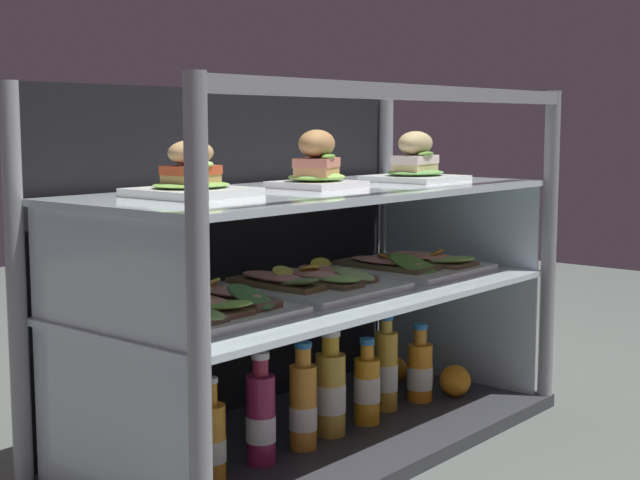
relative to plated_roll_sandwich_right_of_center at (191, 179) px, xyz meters
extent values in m
cube|color=#545B56|center=(0.35, -0.04, -0.64)|extent=(6.00, 6.00, 0.02)
cube|color=#323339|center=(0.35, -0.04, -0.62)|extent=(1.26, 0.56, 0.03)
cylinder|color=gray|center=(-0.26, -0.30, -0.22)|extent=(0.04, 0.04, 0.82)
cylinder|color=gray|center=(0.96, -0.30, -0.22)|extent=(0.04, 0.04, 0.82)
cylinder|color=gray|center=(-0.26, 0.22, -0.22)|extent=(0.04, 0.04, 0.82)
cylinder|color=gray|center=(0.96, 0.22, -0.22)|extent=(0.04, 0.04, 0.82)
cube|color=gray|center=(0.35, -0.30, 0.17)|extent=(1.22, 0.03, 0.03)
cube|color=black|center=(0.35, 0.23, -0.20)|extent=(1.18, 0.01, 0.79)
cube|color=silver|center=(-0.24, -0.04, -0.44)|extent=(0.01, 0.48, 0.32)
cube|color=silver|center=(0.93, -0.04, -0.44)|extent=(0.01, 0.48, 0.32)
cube|color=silver|center=(0.35, -0.04, -0.28)|extent=(1.20, 0.50, 0.01)
cube|color=silver|center=(-0.24, -0.04, -0.16)|extent=(0.01, 0.48, 0.22)
cube|color=silver|center=(0.93, -0.04, -0.16)|extent=(0.01, 0.48, 0.22)
cube|color=silver|center=(0.35, -0.04, -0.04)|extent=(1.20, 0.50, 0.01)
cube|color=white|center=(0.00, 0.00, -0.03)|extent=(0.21, 0.21, 0.02)
ellipsoid|color=#7AB34A|center=(0.00, 0.00, -0.01)|extent=(0.16, 0.14, 0.01)
cube|color=tan|center=(0.00, 0.00, 0.00)|extent=(0.11, 0.08, 0.02)
cube|color=#D14A27|center=(0.00, 0.00, 0.02)|extent=(0.11, 0.08, 0.02)
ellipsoid|color=#98C962|center=(0.00, -0.03, 0.03)|extent=(0.06, 0.03, 0.02)
ellipsoid|color=tan|center=(0.00, 0.00, 0.05)|extent=(0.11, 0.08, 0.05)
cube|color=white|center=(0.35, -0.03, -0.03)|extent=(0.17, 0.17, 0.01)
ellipsoid|color=#86C754|center=(0.35, -0.03, -0.01)|extent=(0.14, 0.12, 0.02)
cube|color=tan|center=(0.35, -0.03, 0.00)|extent=(0.14, 0.12, 0.02)
cube|color=#D87A65|center=(0.35, -0.03, 0.02)|extent=(0.14, 0.12, 0.02)
ellipsoid|color=#5D9335|center=(0.35, -0.06, 0.04)|extent=(0.08, 0.05, 0.01)
ellipsoid|color=#AD7C49|center=(0.35, -0.03, 0.06)|extent=(0.15, 0.12, 0.06)
cube|color=white|center=(0.70, -0.06, -0.03)|extent=(0.21, 0.21, 0.01)
ellipsoid|color=#5D9649|center=(0.70, -0.06, -0.01)|extent=(0.16, 0.14, 0.02)
cube|color=#DEC485|center=(0.70, -0.06, 0.00)|extent=(0.13, 0.09, 0.02)
cube|color=silver|center=(0.70, -0.06, 0.02)|extent=(0.14, 0.09, 0.02)
ellipsoid|color=#5D8B35|center=(0.70, -0.09, 0.03)|extent=(0.08, 0.04, 0.02)
ellipsoid|color=tan|center=(0.70, -0.06, 0.06)|extent=(0.14, 0.09, 0.06)
cube|color=white|center=(-0.02, -0.02, -0.26)|extent=(0.33, 0.35, 0.02)
cube|color=brown|center=(-0.10, -0.04, -0.25)|extent=(0.08, 0.27, 0.01)
ellipsoid|color=#94B968|center=(-0.10, -0.12, -0.23)|extent=(0.09, 0.14, 0.03)
ellipsoid|color=#EF9B7B|center=(-0.10, -0.04, -0.23)|extent=(0.06, 0.21, 0.02)
cylinder|color=yellow|center=(-0.11, -0.05, -0.22)|extent=(0.05, 0.05, 0.02)
cube|color=brown|center=(-0.03, -0.03, -0.25)|extent=(0.08, 0.27, 0.01)
ellipsoid|color=#93CB54|center=(-0.03, -0.11, -0.24)|extent=(0.10, 0.15, 0.04)
ellipsoid|color=#F6A27F|center=(-0.03, -0.03, -0.23)|extent=(0.06, 0.22, 0.02)
cylinder|color=yellow|center=(-0.02, -0.04, -0.22)|extent=(0.06, 0.06, 0.02)
cube|color=brown|center=(0.06, -0.02, -0.25)|extent=(0.08, 0.27, 0.02)
ellipsoid|color=#4D8341|center=(0.06, -0.10, -0.23)|extent=(0.09, 0.14, 0.05)
ellipsoid|color=#E2978B|center=(0.06, -0.02, -0.23)|extent=(0.06, 0.21, 0.01)
cylinder|color=yellow|center=(0.05, 0.01, -0.22)|extent=(0.06, 0.05, 0.03)
cube|color=white|center=(0.34, -0.02, -0.26)|extent=(0.33, 0.35, 0.02)
cube|color=brown|center=(0.26, 0.02, -0.25)|extent=(0.08, 0.24, 0.01)
ellipsoid|color=#789D50|center=(0.26, -0.06, -0.24)|extent=(0.10, 0.14, 0.04)
ellipsoid|color=#F5998C|center=(0.26, 0.02, -0.23)|extent=(0.06, 0.19, 0.02)
cylinder|color=#F0E04C|center=(0.27, 0.00, -0.22)|extent=(0.06, 0.06, 0.02)
cube|color=brown|center=(0.34, -0.01, -0.25)|extent=(0.08, 0.26, 0.01)
ellipsoid|color=#99CF5F|center=(0.34, -0.09, -0.24)|extent=(0.08, 0.14, 0.02)
ellipsoid|color=#F3A08D|center=(0.34, -0.01, -0.23)|extent=(0.06, 0.21, 0.02)
cylinder|color=yellow|center=(0.35, -0.01, -0.22)|extent=(0.06, 0.06, 0.02)
cube|color=brown|center=(0.42, -0.01, -0.25)|extent=(0.08, 0.23, 0.01)
ellipsoid|color=#A2BD6D|center=(0.42, -0.08, -0.24)|extent=(0.07, 0.12, 0.03)
ellipsoid|color=#F69382|center=(0.42, -0.01, -0.23)|extent=(0.06, 0.19, 0.02)
cylinder|color=yellow|center=(0.43, 0.02, -0.22)|extent=(0.06, 0.06, 0.02)
cube|color=white|center=(0.72, -0.02, -0.26)|extent=(0.33, 0.35, 0.01)
cube|color=brown|center=(0.65, -0.01, -0.25)|extent=(0.11, 0.27, 0.01)
ellipsoid|color=#5A8D34|center=(0.65, -0.09, -0.24)|extent=(0.11, 0.14, 0.05)
ellipsoid|color=#F69587|center=(0.65, -0.01, -0.24)|extent=(0.10, 0.21, 0.01)
cylinder|color=orange|center=(0.66, 0.00, -0.23)|extent=(0.06, 0.06, 0.01)
cube|color=brown|center=(0.78, -0.04, -0.25)|extent=(0.11, 0.27, 0.01)
ellipsoid|color=#96BC55|center=(0.78, -0.12, -0.24)|extent=(0.10, 0.14, 0.03)
ellipsoid|color=#F6987A|center=(0.78, -0.04, -0.24)|extent=(0.10, 0.21, 0.02)
cylinder|color=orange|center=(0.78, -0.07, -0.23)|extent=(0.06, 0.06, 0.03)
cylinder|color=maroon|center=(-0.12, -0.09, -0.53)|extent=(0.07, 0.07, 0.14)
cylinder|color=#F2E7CE|center=(-0.12, -0.09, -0.53)|extent=(0.07, 0.07, 0.06)
cylinder|color=maroon|center=(-0.12, -0.09, -0.44)|extent=(0.03, 0.03, 0.04)
cylinder|color=black|center=(-0.12, -0.09, -0.41)|extent=(0.04, 0.04, 0.02)
cylinder|color=orange|center=(-0.02, -0.06, -0.52)|extent=(0.06, 0.06, 0.15)
cylinder|color=silver|center=(-0.02, -0.06, -0.54)|extent=(0.06, 0.06, 0.05)
cylinder|color=orange|center=(-0.02, -0.06, -0.42)|extent=(0.03, 0.03, 0.05)
cylinder|color=silver|center=(-0.02, -0.06, -0.39)|extent=(0.03, 0.03, 0.01)
cylinder|color=#901E4A|center=(0.11, -0.08, -0.51)|extent=(0.06, 0.06, 0.19)
cylinder|color=white|center=(0.11, -0.08, -0.52)|extent=(0.06, 0.06, 0.05)
cylinder|color=#9D253F|center=(0.11, -0.08, -0.39)|extent=(0.03, 0.03, 0.04)
cylinder|color=silver|center=(0.11, -0.08, -0.37)|extent=(0.04, 0.04, 0.01)
cylinder|color=orange|center=(0.24, -0.09, -0.51)|extent=(0.06, 0.06, 0.19)
cylinder|color=silver|center=(0.24, -0.09, -0.53)|extent=(0.06, 0.06, 0.05)
cylinder|color=orange|center=(0.24, -0.09, -0.39)|extent=(0.03, 0.03, 0.04)
cylinder|color=#276CB0|center=(0.24, -0.09, -0.37)|extent=(0.04, 0.04, 0.01)
cylinder|color=gold|center=(0.34, -0.07, -0.51)|extent=(0.07, 0.07, 0.19)
cylinder|color=silver|center=(0.34, -0.07, -0.51)|extent=(0.07, 0.07, 0.07)
cylinder|color=gold|center=(0.34, -0.07, -0.39)|extent=(0.04, 0.04, 0.04)
cylinder|color=silver|center=(0.34, -0.07, -0.36)|extent=(0.05, 0.05, 0.01)
cylinder|color=orange|center=(0.47, -0.09, -0.52)|extent=(0.06, 0.06, 0.16)
cylinder|color=silver|center=(0.47, -0.09, -0.52)|extent=(0.06, 0.06, 0.06)
cylinder|color=orange|center=(0.47, -0.09, -0.43)|extent=(0.03, 0.03, 0.04)
cylinder|color=#2F77B8|center=(0.47, -0.09, -0.40)|extent=(0.04, 0.04, 0.01)
cylinder|color=gold|center=(0.58, -0.06, -0.50)|extent=(0.06, 0.06, 0.19)
cylinder|color=white|center=(0.58, -0.06, -0.52)|extent=(0.06, 0.06, 0.07)
cylinder|color=gold|center=(0.58, -0.06, -0.39)|extent=(0.03, 0.03, 0.03)
cylinder|color=#286BB5|center=(0.58, -0.06, -0.37)|extent=(0.03, 0.03, 0.01)
cylinder|color=orange|center=(0.70, -0.08, -0.53)|extent=(0.06, 0.06, 0.15)
cylinder|color=#ECE9CD|center=(0.70, -0.08, -0.54)|extent=(0.07, 0.07, 0.06)
cylinder|color=orange|center=(0.70, -0.08, -0.43)|extent=(0.03, 0.03, 0.04)
cylinder|color=#2973B7|center=(0.70, -0.08, -0.41)|extent=(0.04, 0.04, 0.01)
sphere|color=orange|center=(0.79, 0.07, -0.56)|extent=(0.07, 0.07, 0.07)
sphere|color=orange|center=(0.78, -0.03, -0.56)|extent=(0.08, 0.08, 0.08)
sphere|color=orange|center=(0.79, -0.13, -0.56)|extent=(0.08, 0.08, 0.08)
camera|label=1|loc=(-1.25, -1.39, 0.11)|focal=52.46mm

